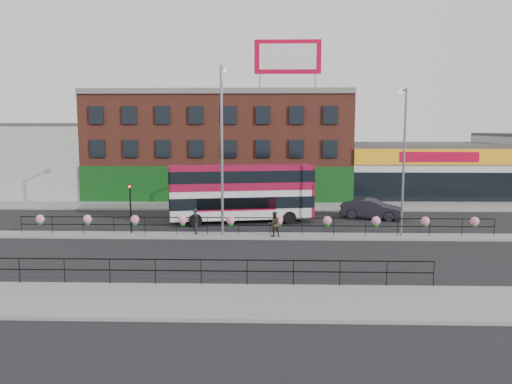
{
  "coord_description": "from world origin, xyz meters",
  "views": [
    {
      "loc": [
        1.0,
        -31.0,
        6.95
      ],
      "look_at": [
        0.0,
        3.0,
        2.5
      ],
      "focal_mm": 35.0,
      "sensor_mm": 36.0,
      "label": 1
    }
  ],
  "objects_px": {
    "double_decker_bus": "(242,188)",
    "pedestrian_a": "(196,221)",
    "lamp_column_west": "(222,136)",
    "lamp_column_east": "(403,149)",
    "pedestrian_b": "(274,224)",
    "car": "(372,209)"
  },
  "relations": [
    {
      "from": "pedestrian_a",
      "to": "pedestrian_b",
      "type": "distance_m",
      "value": 5.02
    },
    {
      "from": "lamp_column_west",
      "to": "lamp_column_east",
      "type": "distance_m",
      "value": 11.31
    },
    {
      "from": "double_decker_bus",
      "to": "car",
      "type": "relative_size",
      "value": 2.16
    },
    {
      "from": "pedestrian_b",
      "to": "lamp_column_east",
      "type": "distance_m",
      "value": 9.3
    },
    {
      "from": "car",
      "to": "pedestrian_a",
      "type": "relative_size",
      "value": 2.99
    },
    {
      "from": "double_decker_bus",
      "to": "lamp_column_west",
      "type": "height_order",
      "value": "lamp_column_west"
    },
    {
      "from": "double_decker_bus",
      "to": "car",
      "type": "height_order",
      "value": "double_decker_bus"
    },
    {
      "from": "lamp_column_west",
      "to": "pedestrian_b",
      "type": "bearing_deg",
      "value": -10.02
    },
    {
      "from": "lamp_column_west",
      "to": "pedestrian_a",
      "type": "bearing_deg",
      "value": -179.21
    },
    {
      "from": "car",
      "to": "lamp_column_west",
      "type": "relative_size",
      "value": 0.47
    },
    {
      "from": "pedestrian_a",
      "to": "car",
      "type": "bearing_deg",
      "value": -83.59
    },
    {
      "from": "double_decker_bus",
      "to": "pedestrian_b",
      "type": "height_order",
      "value": "double_decker_bus"
    },
    {
      "from": "lamp_column_west",
      "to": "lamp_column_east",
      "type": "relative_size",
      "value": 1.15
    },
    {
      "from": "pedestrian_b",
      "to": "lamp_column_east",
      "type": "bearing_deg",
      "value": 166.01
    },
    {
      "from": "car",
      "to": "pedestrian_a",
      "type": "bearing_deg",
      "value": 134.92
    },
    {
      "from": "double_decker_bus",
      "to": "lamp_column_east",
      "type": "relative_size",
      "value": 1.16
    },
    {
      "from": "double_decker_bus",
      "to": "pedestrian_b",
      "type": "xyz_separation_m",
      "value": [
        2.3,
        -5.27,
        -1.64
      ]
    },
    {
      "from": "car",
      "to": "lamp_column_east",
      "type": "height_order",
      "value": "lamp_column_east"
    },
    {
      "from": "double_decker_bus",
      "to": "pedestrian_a",
      "type": "height_order",
      "value": "double_decker_bus"
    },
    {
      "from": "lamp_column_east",
      "to": "pedestrian_b",
      "type": "bearing_deg",
      "value": -174.89
    },
    {
      "from": "car",
      "to": "lamp_column_west",
      "type": "bearing_deg",
      "value": 138.46
    },
    {
      "from": "double_decker_bus",
      "to": "pedestrian_b",
      "type": "distance_m",
      "value": 5.98
    }
  ]
}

